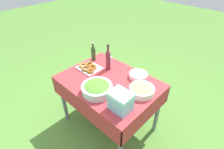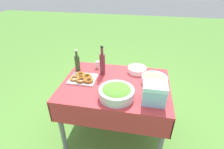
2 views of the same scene
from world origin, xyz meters
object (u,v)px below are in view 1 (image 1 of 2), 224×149
(cooler_box, at_px, (121,101))
(wine_bottle, at_px, (108,60))
(plate_stack, at_px, (138,76))
(salad_bowl, at_px, (97,88))
(pasta_bowl, at_px, (142,90))
(donut_platter, at_px, (89,67))
(olive_oil_bottle, at_px, (93,53))

(cooler_box, bearing_deg, wine_bottle, 144.26)
(plate_stack, bearing_deg, salad_bowl, -107.03)
(salad_bowl, relative_size, pasta_bowl, 1.23)
(salad_bowl, xyz_separation_m, pasta_bowl, (0.35, 0.32, -0.01))
(donut_platter, bearing_deg, cooler_box, -17.80)
(pasta_bowl, relative_size, cooler_box, 1.28)
(donut_platter, distance_m, plate_stack, 0.63)
(plate_stack, xyz_separation_m, cooler_box, (0.18, -0.52, 0.07))
(cooler_box, bearing_deg, olive_oil_bottle, 153.59)
(salad_bowl, xyz_separation_m, plate_stack, (0.16, 0.51, -0.03))
(salad_bowl, bearing_deg, donut_platter, 150.54)
(pasta_bowl, height_order, wine_bottle, wine_bottle)
(olive_oil_bottle, xyz_separation_m, wine_bottle, (0.31, -0.03, 0.03))
(plate_stack, relative_size, wine_bottle, 0.63)
(pasta_bowl, height_order, cooler_box, cooler_box)
(pasta_bowl, bearing_deg, salad_bowl, -137.87)
(salad_bowl, height_order, cooler_box, cooler_box)
(plate_stack, xyz_separation_m, wine_bottle, (-0.39, -0.12, 0.10))
(plate_stack, bearing_deg, donut_platter, -153.50)
(plate_stack, relative_size, cooler_box, 1.03)
(cooler_box, bearing_deg, salad_bowl, 178.58)
(olive_oil_bottle, bearing_deg, donut_platter, -57.13)
(olive_oil_bottle, bearing_deg, plate_stack, 7.40)
(pasta_bowl, distance_m, donut_platter, 0.77)
(salad_bowl, height_order, wine_bottle, wine_bottle)
(salad_bowl, distance_m, olive_oil_bottle, 0.68)
(donut_platter, height_order, plate_stack, plate_stack)
(donut_platter, xyz_separation_m, cooler_box, (0.75, -0.24, 0.08))
(cooler_box, bearing_deg, pasta_bowl, 87.69)
(salad_bowl, distance_m, pasta_bowl, 0.47)
(cooler_box, bearing_deg, donut_platter, 162.20)
(donut_platter, bearing_deg, pasta_bowl, 6.40)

